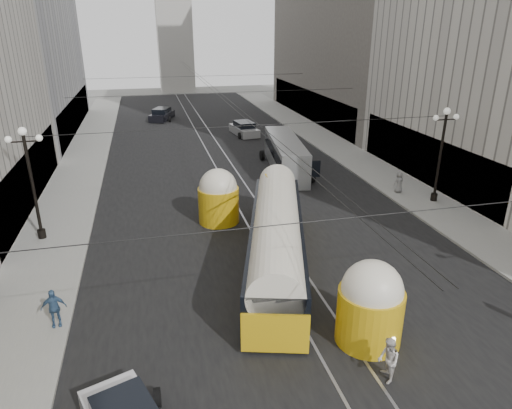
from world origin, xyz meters
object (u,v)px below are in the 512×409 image
streetcar (276,237)px  pedestrian_crossing_b (388,360)px  pedestrian_sidewalk_right (399,182)px  city_bus (285,154)px  pedestrian_sidewalk_left (54,308)px

streetcar → pedestrian_crossing_b: streetcar is taller
streetcar → pedestrian_sidewalk_right: bearing=35.5°
city_bus → pedestrian_sidewalk_left: bearing=-129.7°
pedestrian_sidewalk_left → pedestrian_crossing_b: bearing=-32.2°
city_bus → pedestrian_sidewalk_right: city_bus is taller
pedestrian_sidewalk_right → streetcar: bearing=31.0°
pedestrian_sidewalk_left → city_bus: bearing=44.7°
pedestrian_crossing_b → pedestrian_sidewalk_left: (-11.53, 5.76, 0.13)m
pedestrian_sidewalk_right → pedestrian_sidewalk_left: pedestrian_sidewalk_left is taller
streetcar → pedestrian_crossing_b: size_ratio=9.09×
pedestrian_sidewalk_right → pedestrian_sidewalk_left: size_ratio=0.93×
pedestrian_crossing_b → pedestrian_sidewalk_left: bearing=-106.3°
streetcar → city_bus: streetcar is taller
pedestrian_crossing_b → streetcar: bearing=-159.6°
pedestrian_crossing_b → pedestrian_sidewalk_right: size_ratio=1.10×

